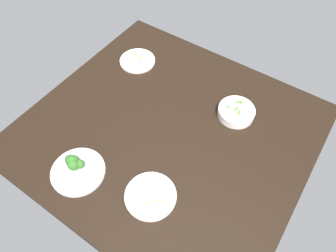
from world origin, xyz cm
name	(u,v)px	position (x,y,z in cm)	size (l,w,h in cm)	color
dining_table	(168,131)	(0.00, 0.00, 2.00)	(115.17, 107.87, 4.00)	black
plate_eggs	(137,60)	(36.45, -26.00, 4.96)	(17.75, 17.75, 4.08)	white
plate_sandwich	(151,195)	(-12.11, 29.04, 5.34)	(19.11, 19.11, 4.53)	white
bowl_peas	(236,112)	(-20.26, -22.99, 6.24)	(16.07, 16.07, 5.30)	white
plate_broccoli	(77,169)	(17.37, 36.50, 6.24)	(20.86, 20.86, 7.91)	white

